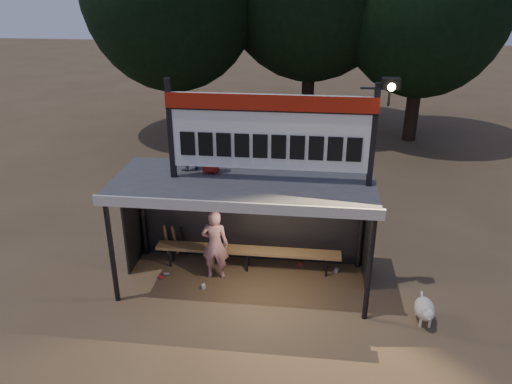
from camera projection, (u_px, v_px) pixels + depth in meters
The scene contains 10 objects.
ground at pixel (244, 282), 10.43m from camera, with size 80.00×80.00×0.00m, color brown.
player at pixel (215, 245), 10.32m from camera, with size 0.56×0.37×1.55m, color silver.
child_a at pixel (186, 147), 9.81m from camera, with size 0.45×0.35×0.93m, color slate.
child_b at pixel (210, 149), 9.65m from camera, with size 0.48×0.31×0.97m, color #A81E19.
dugout_shelter at pixel (245, 197), 9.91m from camera, with size 5.10×2.08×2.32m.
scoreboard_assembly at pixel (273, 130), 9.02m from camera, with size 4.10×0.27×1.99m.
bench at pixel (248, 251), 10.75m from camera, with size 4.00×0.35×0.48m.
dog at pixel (425, 310), 9.13m from camera, with size 0.36×0.81×0.49m.
bats at pixel (175, 241), 11.18m from camera, with size 0.49×0.33×0.84m.
litter at pixel (236, 274), 10.64m from camera, with size 3.82×1.20×0.08m.
Camera 1 is at (1.28, -8.70, 5.92)m, focal length 35.00 mm.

